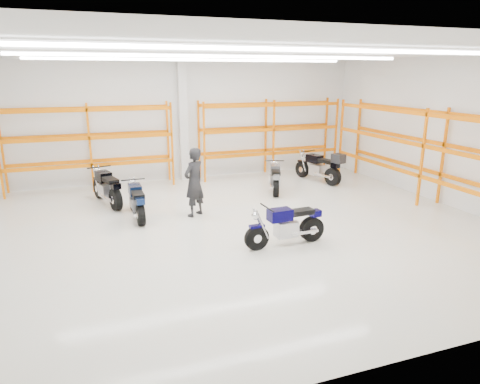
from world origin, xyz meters
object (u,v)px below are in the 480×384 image
object	(u,v)px
standing_man	(194,182)
structural_column	(183,121)
motorcycle_back_b	(137,202)
motorcycle_back_a	(107,189)
motorcycle_back_d	(321,167)
motorcycle_main	(289,226)
motorcycle_back_c	(275,179)

from	to	relation	value
standing_man	structural_column	world-z (taller)	structural_column
structural_column	motorcycle_back_b	bearing A→B (deg)	-118.92
motorcycle_back_a	motorcycle_back_d	world-z (taller)	motorcycle_back_d
motorcycle_back_d	standing_man	xyz separation A→B (m)	(-5.41, -2.23, 0.42)
motorcycle_main	structural_column	bearing A→B (deg)	96.97
motorcycle_back_b	motorcycle_main	bearing A→B (deg)	-45.05
motorcycle_back_b	motorcycle_back_d	bearing A→B (deg)	15.34
motorcycle_back_d	structural_column	xyz separation A→B (m)	(-4.71, 2.23, 1.67)
motorcycle_back_c	standing_man	world-z (taller)	standing_man
motorcycle_back_a	standing_man	world-z (taller)	standing_man
motorcycle_main	motorcycle_back_d	xyz separation A→B (m)	(3.81, 5.12, 0.10)
motorcycle_back_d	motorcycle_main	bearing A→B (deg)	-126.66
motorcycle_main	motorcycle_back_c	world-z (taller)	motorcycle_main
motorcycle_back_d	standing_man	size ratio (longest dim) A/B	1.16
motorcycle_back_a	motorcycle_back_c	xyz separation A→B (m)	(5.56, -0.35, -0.05)
motorcycle_back_a	motorcycle_back_c	size ratio (longest dim) A/B	1.14
motorcycle_back_a	motorcycle_back_b	world-z (taller)	motorcycle_back_a
motorcycle_back_d	motorcycle_back_a	bearing A→B (deg)	-177.90
motorcycle_back_b	motorcycle_back_c	world-z (taller)	motorcycle_back_b
standing_man	motorcycle_back_c	bearing A→B (deg)	170.52
motorcycle_main	motorcycle_back_b	world-z (taller)	motorcycle_main
motorcycle_back_a	motorcycle_back_d	bearing A→B (deg)	2.10
motorcycle_back_d	structural_column	world-z (taller)	structural_column
standing_man	structural_column	xyz separation A→B (m)	(0.70, 4.46, 1.26)
motorcycle_back_a	motorcycle_back_d	xyz separation A→B (m)	(7.73, 0.28, 0.06)
motorcycle_back_c	standing_man	distance (m)	3.65
structural_column	standing_man	bearing A→B (deg)	-98.89
motorcycle_main	structural_column	distance (m)	7.62
motorcycle_main	motorcycle_back_d	bearing A→B (deg)	53.34
motorcycle_back_a	structural_column	size ratio (longest dim) A/B	0.49
motorcycle_main	motorcycle_back_d	size ratio (longest dim) A/B	0.90
standing_man	motorcycle_main	bearing A→B (deg)	83.16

